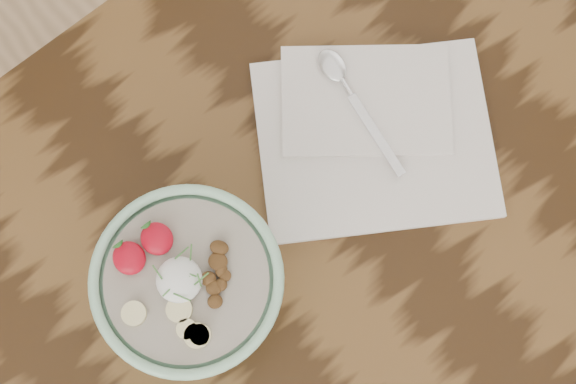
# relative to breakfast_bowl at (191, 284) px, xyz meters

# --- Properties ---
(table) EXTENTS (1.60, 0.90, 0.75)m
(table) POSITION_rel_breakfast_bowl_xyz_m (0.02, -0.08, -0.16)
(table) COLOR black
(table) RESTS_ON ground
(breakfast_bowl) EXTENTS (0.21, 0.21, 0.13)m
(breakfast_bowl) POSITION_rel_breakfast_bowl_xyz_m (0.00, 0.00, 0.00)
(breakfast_bowl) COLOR #9DD3AD
(breakfast_bowl) RESTS_ON table
(napkin) EXTENTS (0.37, 0.35, 0.02)m
(napkin) POSITION_rel_breakfast_bowl_xyz_m (0.29, 0.02, -0.06)
(napkin) COLOR silver
(napkin) RESTS_ON table
(spoon) EXTENTS (0.05, 0.19, 0.01)m
(spoon) POSITION_rel_breakfast_bowl_xyz_m (0.30, 0.09, -0.05)
(spoon) COLOR silver
(spoon) RESTS_ON napkin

